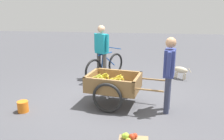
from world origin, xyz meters
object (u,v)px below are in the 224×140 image
object	(u,v)px
fruit_cart	(113,86)
vendor_person	(169,69)
bicycle	(105,66)
cyclist_person	(102,48)
plastic_bucket	(23,107)
dog	(179,70)

from	to	relation	value
fruit_cart	vendor_person	xyz separation A→B (m)	(-1.14, 0.21, 0.48)
fruit_cart	bicycle	xyz separation A→B (m)	(0.46, -1.87, -0.09)
fruit_cart	cyclist_person	world-z (taller)	cyclist_person
fruit_cart	cyclist_person	size ratio (longest dim) A/B	1.13
plastic_bucket	bicycle	bearing A→B (deg)	-118.45
fruit_cart	dog	xyz separation A→B (m)	(-1.70, -2.07, -0.17)
fruit_cart	dog	world-z (taller)	fruit_cart
dog	bicycle	bearing A→B (deg)	5.40
bicycle	fruit_cart	bearing A→B (deg)	103.99
cyclist_person	dog	size ratio (longest dim) A/B	2.76
plastic_bucket	fruit_cart	bearing A→B (deg)	-161.41
fruit_cart	plastic_bucket	distance (m)	1.93
fruit_cart	vendor_person	distance (m)	1.25
cyclist_person	vendor_person	bearing A→B (deg)	130.82
bicycle	cyclist_person	world-z (taller)	cyclist_person
cyclist_person	plastic_bucket	distance (m)	2.78
vendor_person	cyclist_person	bearing A→B (deg)	-49.18
dog	cyclist_person	bearing A→B (deg)	8.46
bicycle	dog	world-z (taller)	bicycle
plastic_bucket	dog	bearing A→B (deg)	-142.59
fruit_cart	dog	distance (m)	2.68
dog	vendor_person	bearing A→B (deg)	76.22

